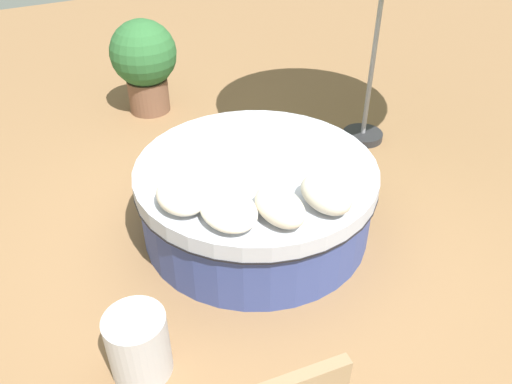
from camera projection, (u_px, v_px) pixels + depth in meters
ground_plane at (256, 228)px, 4.47m from camera, size 16.00×16.00×0.00m
round_bed at (256, 198)px, 4.28m from camera, size 1.97×1.97×0.65m
throw_pillow_0 at (182, 195)px, 3.61m from camera, size 0.45×0.35×0.19m
throw_pillow_1 at (228, 210)px, 3.50m from camera, size 0.50×0.38×0.16m
throw_pillow_2 at (280, 206)px, 3.50m from camera, size 0.47×0.30×0.20m
throw_pillow_3 at (326, 194)px, 3.61m from camera, size 0.45×0.31×0.21m
planter at (144, 60)px, 5.95m from camera, size 0.77×0.77×1.11m
side_table at (139, 345)px, 3.18m from camera, size 0.39×0.39×0.48m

